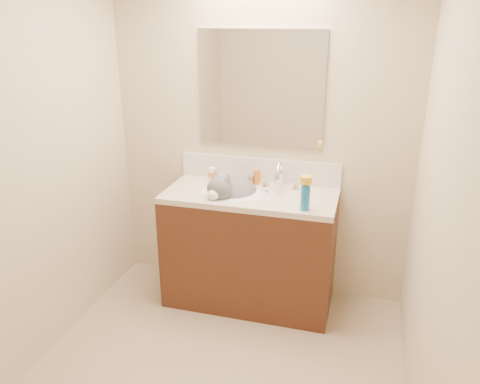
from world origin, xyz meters
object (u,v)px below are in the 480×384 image
Objects in this scene: basin at (233,202)px; cat at (232,193)px; faucet at (280,178)px; vanity_cabinet at (250,251)px; pill_bottle at (213,174)px; silver_jar at (251,179)px; amber_bottle at (257,177)px; spray_can at (305,198)px.

cat is at bearing 117.87° from basin.
basin is 1.61× the size of faucet.
pill_bottle reaches higher than vanity_cabinet.
amber_bottle reaches higher than silver_jar.
spray_can is (0.53, -0.17, 0.15)m from basin.
faucet is at bearing 37.29° from vanity_cabinet.
cat reaches higher than silver_jar.
amber_bottle is (0.05, -0.01, 0.02)m from silver_jar.
faucet reaches higher than pill_bottle.
cat is 5.15× the size of pill_bottle.
amber_bottle is at bearing 136.38° from spray_can.
amber_bottle is at bearing -13.11° from silver_jar.
amber_bottle reaches higher than basin.
cat is (-0.02, 0.03, 0.05)m from basin.
pill_bottle is (-0.21, 0.19, 0.06)m from cat.
faucet reaches higher than amber_bottle.
basin is at bearing 162.39° from spray_can.
pill_bottle reaches higher than silver_jar.
silver_jar is at bearing 163.93° from faucet.
basin is 2.82× the size of spray_can.
basin is at bearing -118.55° from amber_bottle.
pill_bottle is 0.61× the size of spray_can.
silver_jar reaches higher than basin.
pill_bottle is at bearing 150.50° from vanity_cabinet.
pill_bottle is at bearing 152.47° from spray_can.
basin reaches higher than vanity_cabinet.
cat is 0.29m from pill_bottle.
vanity_cabinet is 4.29× the size of faucet.
vanity_cabinet is 7.53× the size of spray_can.
basin is at bearing -165.96° from vanity_cabinet.
faucet is (0.30, 0.17, 0.16)m from basin.
pill_bottle is (-0.22, 0.22, 0.12)m from basin.
vanity_cabinet is 0.64m from pill_bottle.
faucet is (0.18, 0.14, 0.54)m from vanity_cabinet.
cat is 0.23m from silver_jar.
faucet is 0.36m from cat.
vanity_cabinet is at bearing 18.43° from cat.
basin is 0.28m from amber_bottle.
faucet is 4.50× the size of silver_jar.
faucet is 0.24m from silver_jar.
cat reaches higher than basin.
spray_can is at bearing -25.82° from vanity_cabinet.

